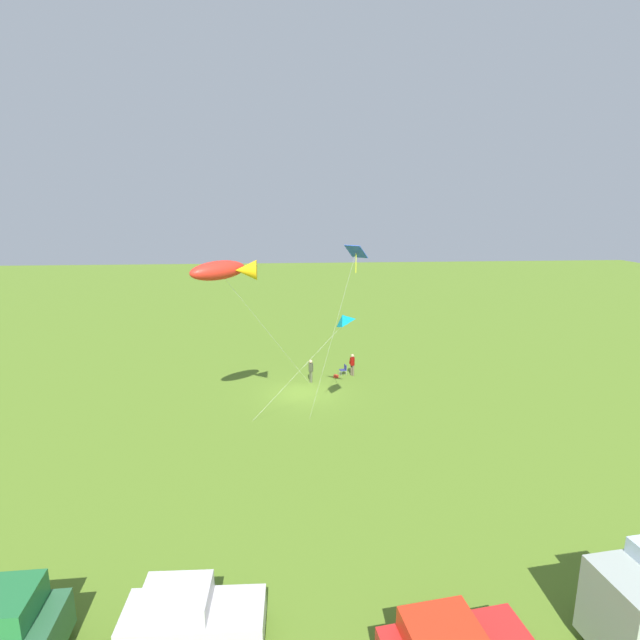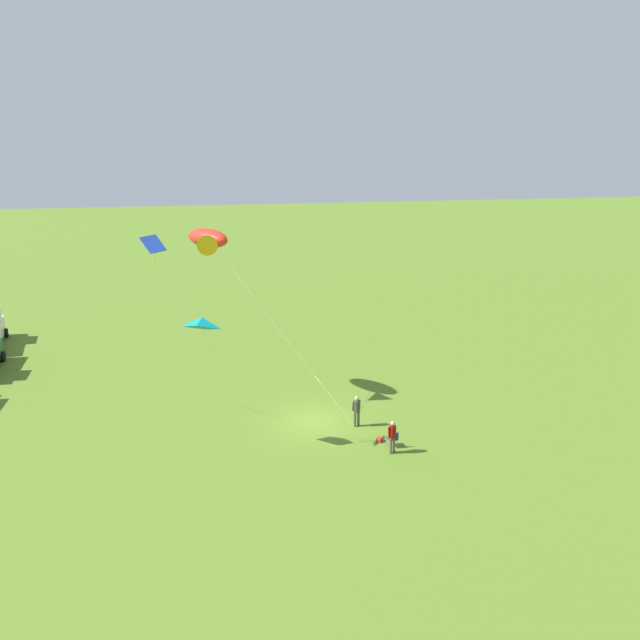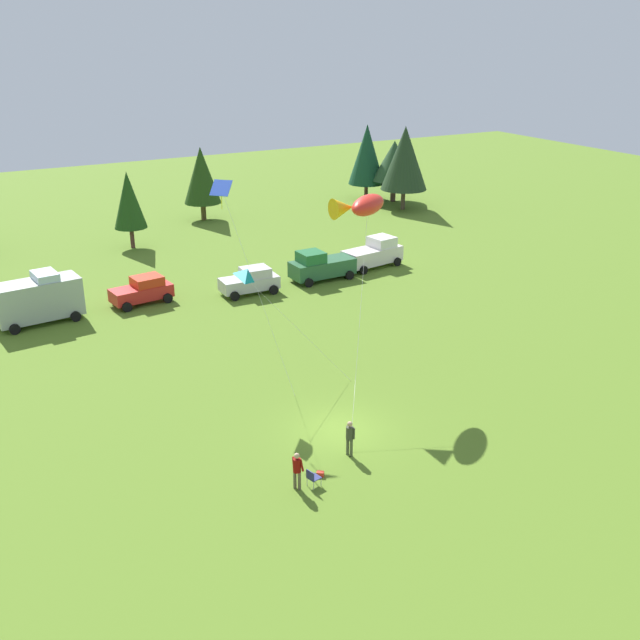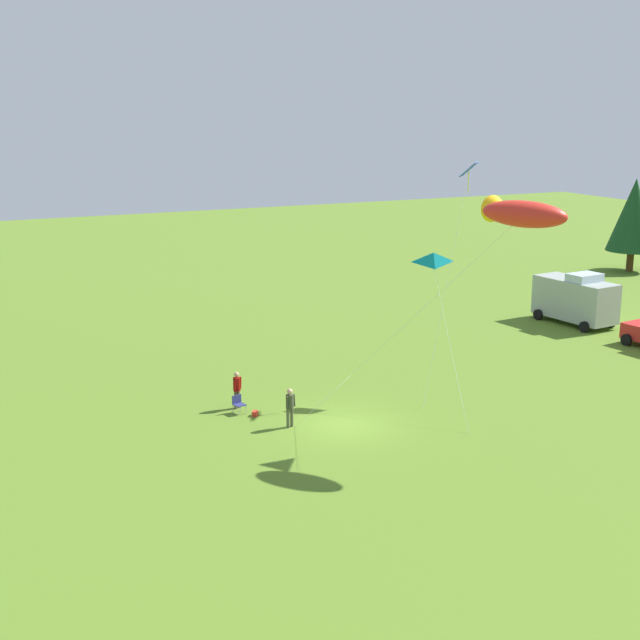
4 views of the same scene
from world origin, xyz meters
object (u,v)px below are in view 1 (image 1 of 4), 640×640
(folding_chair, at_px, (344,369))
(kite_diamond_blue, at_px, (355,257))
(person_spectator, at_px, (352,363))
(car_silver_compact, at_px, (190,617))
(person_kite_flyer, at_px, (311,369))
(backpack_on_grass, at_px, (336,376))
(kite_large_fish, at_px, (225,270))
(kite_delta_teal, at_px, (342,319))

(folding_chair, xyz_separation_m, kite_diamond_blue, (0.99, 11.30, 9.85))
(person_spectator, relative_size, car_silver_compact, 0.41)
(person_kite_flyer, relative_size, car_silver_compact, 0.41)
(car_silver_compact, distance_m, kite_diamond_blue, 17.02)
(kite_diamond_blue, bearing_deg, person_spectator, -98.32)
(backpack_on_grass, distance_m, kite_large_fish, 14.50)
(car_silver_compact, bearing_deg, folding_chair, -106.04)
(folding_chair, distance_m, kite_diamond_blue, 15.02)
(kite_large_fish, relative_size, kite_delta_teal, 1.42)
(person_spectator, bearing_deg, backpack_on_grass, -17.02)
(car_silver_compact, relative_size, kite_delta_teal, 0.60)
(kite_large_fish, relative_size, kite_diamond_blue, 0.91)
(person_spectator, bearing_deg, kite_delta_teal, 45.26)
(backpack_on_grass, bearing_deg, folding_chair, -141.12)
(kite_delta_teal, bearing_deg, backpack_on_grass, -94.44)
(folding_chair, relative_size, kite_delta_teal, 0.12)
(person_kite_flyer, height_order, kite_delta_teal, kite_delta_teal)
(kite_large_fish, distance_m, kite_delta_teal, 7.06)
(kite_diamond_blue, bearing_deg, car_silver_compact, 61.90)
(car_silver_compact, bearing_deg, person_kite_flyer, -100.79)
(backpack_on_grass, bearing_deg, kite_large_fish, 49.87)
(car_silver_compact, bearing_deg, backpack_on_grass, -104.93)
(backpack_on_grass, bearing_deg, car_silver_compact, 73.25)
(folding_chair, height_order, kite_delta_teal, kite_delta_teal)
(kite_delta_teal, bearing_deg, person_spectator, -102.26)
(backpack_on_grass, height_order, kite_diamond_blue, kite_diamond_blue)
(folding_chair, distance_m, kite_large_fish, 14.93)
(person_kite_flyer, height_order, car_silver_compact, car_silver_compact)
(kite_large_fish, bearing_deg, backpack_on_grass, -130.13)
(person_kite_flyer, bearing_deg, backpack_on_grass, -174.76)
(car_silver_compact, bearing_deg, kite_delta_teal, -111.74)
(kite_diamond_blue, height_order, kite_delta_teal, kite_diamond_blue)
(kite_delta_teal, bearing_deg, folding_chair, -98.26)
(folding_chair, relative_size, kite_large_fish, 0.08)
(kite_large_fish, bearing_deg, person_kite_flyer, -124.08)
(person_spectator, bearing_deg, kite_diamond_blue, 49.21)
(person_kite_flyer, xyz_separation_m, backpack_on_grass, (-1.99, -0.85, -0.91))
(backpack_on_grass, distance_m, kite_delta_teal, 10.96)
(car_silver_compact, xyz_separation_m, kite_large_fish, (0.15, -14.79, 8.50))
(car_silver_compact, xyz_separation_m, kite_diamond_blue, (-6.69, -12.52, 9.39))
(person_kite_flyer, distance_m, backpack_on_grass, 2.35)
(person_spectator, bearing_deg, folding_chair, -48.33)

